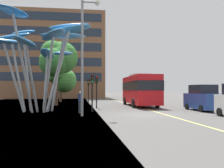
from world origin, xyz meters
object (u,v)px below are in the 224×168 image
red_bus (140,89)px  leaf_sculpture (41,42)px  car_parked_mid (203,99)px  street_lamp (86,43)px  traffic_light_island_mid (88,86)px  traffic_light_kerb_near (92,84)px  pedestrian (80,102)px  traffic_light_kerb_far (97,85)px

red_bus → leaf_sculpture: (-10.30, -5.87, 4.03)m
car_parked_mid → street_lamp: bearing=-162.8°
car_parked_mid → traffic_light_island_mid: bearing=130.4°
traffic_light_kerb_near → pedestrian: 1.99m
red_bus → street_lamp: 12.50m
traffic_light_kerb_far → traffic_light_island_mid: (-0.50, 7.58, -0.04)m
traffic_light_kerb_near → red_bus: bearing=49.6°
red_bus → pedestrian: (-6.91, -7.81, -1.11)m
red_bus → street_lamp: (-6.53, -10.13, 3.31)m
leaf_sculpture → car_parked_mid: (14.41, -0.96, -4.93)m
street_lamp → red_bus: bearing=57.2°
red_bus → pedestrian: bearing=-131.5°
traffic_light_kerb_far → pedestrian: size_ratio=1.88×
leaf_sculpture → traffic_light_kerb_near: size_ratio=3.11×
red_bus → pedestrian: red_bus is taller
traffic_light_island_mid → street_lamp: bearing=-93.1°
traffic_light_island_mid → street_lamp: street_lamp is taller
traffic_light_kerb_far → car_parked_mid: size_ratio=0.74×
traffic_light_kerb_near → street_lamp: size_ratio=0.38×
street_lamp → leaf_sculpture: bearing=131.5°
red_bus → car_parked_mid: bearing=-59.0°
traffic_light_kerb_far → red_bus: bearing=28.9°
street_lamp → pedestrian: street_lamp is taller
traffic_light_kerb_far → street_lamp: size_ratio=0.39×
traffic_light_kerb_near → traffic_light_island_mid: bearing=89.1°
red_bus → car_parked_mid: red_bus is taller
red_bus → traffic_light_kerb_near: (-5.89, -6.93, 0.36)m
red_bus → traffic_light_island_mid: (-5.72, 4.70, 0.38)m
leaf_sculpture → traffic_light_kerb_far: (5.09, 3.00, -3.61)m
leaf_sculpture → traffic_light_kerb_far: leaf_sculpture is taller
traffic_light_kerb_far → car_parked_mid: 10.22m
red_bus → traffic_light_kerb_near: bearing=-130.4°
car_parked_mid → pedestrian: 11.07m
traffic_light_kerb_far → traffic_light_island_mid: traffic_light_kerb_far is taller
car_parked_mid → traffic_light_kerb_near: bearing=-179.5°
traffic_light_island_mid → street_lamp: 15.14m
red_bus → traffic_light_island_mid: size_ratio=2.99×
red_bus → traffic_light_kerb_near: 9.10m
traffic_light_kerb_near → car_parked_mid: bearing=0.5°
leaf_sculpture → car_parked_mid: leaf_sculpture is taller
leaf_sculpture → street_lamp: (3.77, -4.26, -0.72)m
car_parked_mid → street_lamp: size_ratio=0.53×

